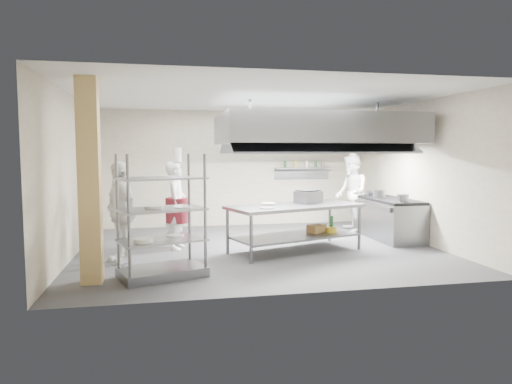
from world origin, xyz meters
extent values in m
plane|color=#2E2E30|center=(0.00, 0.00, 0.00)|extent=(7.00, 7.00, 0.00)
plane|color=silver|center=(0.00, 0.00, 3.00)|extent=(7.00, 7.00, 0.00)
plane|color=gray|center=(0.00, 3.00, 1.50)|extent=(7.00, 0.00, 7.00)
plane|color=gray|center=(-3.50, 0.00, 1.50)|extent=(0.00, 6.00, 6.00)
plane|color=gray|center=(3.50, 0.00, 1.50)|extent=(0.00, 6.00, 6.00)
cube|color=tan|center=(-2.90, -1.90, 1.50)|extent=(0.30, 0.30, 3.00)
cube|color=gray|center=(1.30, 0.40, 2.40)|extent=(4.00, 2.50, 0.60)
cube|color=white|center=(0.40, 0.40, 2.08)|extent=(1.60, 0.12, 0.04)
cube|color=white|center=(2.20, 0.40, 2.08)|extent=(1.60, 0.12, 0.04)
cube|color=gray|center=(1.80, 2.84, 1.50)|extent=(1.50, 0.28, 0.04)
cube|color=gray|center=(0.64, -0.40, 0.88)|extent=(2.83, 1.85, 0.06)
cube|color=slate|center=(0.64, -0.40, 0.30)|extent=(2.60, 1.68, 0.04)
cube|color=slate|center=(3.08, 0.50, 0.42)|extent=(0.80, 2.00, 0.84)
cube|color=black|center=(3.08, 0.50, 0.87)|extent=(0.78, 1.96, 0.06)
imported|color=white|center=(-1.61, 0.29, 0.87)|extent=(0.53, 0.71, 1.75)
imported|color=silver|center=(2.60, 1.49, 0.94)|extent=(0.85, 1.01, 1.87)
imported|color=white|center=(-2.60, -0.65, 0.89)|extent=(0.87, 1.12, 1.78)
cube|color=slate|center=(1.00, -0.12, 1.03)|extent=(0.61, 0.57, 0.24)
cube|color=#8C5E38|center=(1.15, -0.22, 0.40)|extent=(0.43, 0.39, 0.15)
cylinder|color=gray|center=(2.89, 0.57, 0.99)|extent=(0.27, 0.27, 0.19)
cylinder|color=white|center=(-1.89, -1.79, 0.61)|extent=(0.28, 0.28, 0.05)
camera|label=1|loc=(-1.82, -8.85, 1.93)|focal=32.00mm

